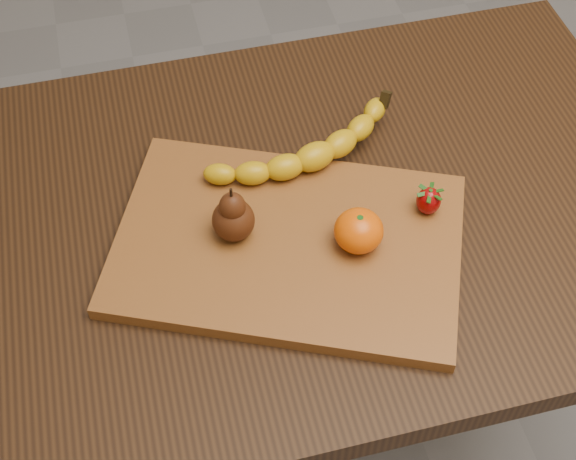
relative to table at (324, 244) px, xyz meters
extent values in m
plane|color=slate|center=(0.00, 0.00, -0.66)|extent=(3.50, 3.50, 0.00)
cube|color=black|center=(0.00, 0.00, 0.08)|extent=(1.00, 0.70, 0.04)
cylinder|color=black|center=(-0.45, 0.30, -0.30)|extent=(0.05, 0.05, 0.72)
cylinder|color=black|center=(0.45, 0.30, -0.30)|extent=(0.05, 0.05, 0.72)
cube|color=brown|center=(-0.07, -0.06, 0.11)|extent=(0.53, 0.46, 0.02)
ellipsoid|color=#D74D02|center=(0.02, -0.09, 0.15)|extent=(0.08, 0.08, 0.05)
camera|label=1|loc=(-0.23, -0.68, 0.95)|focal=50.00mm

